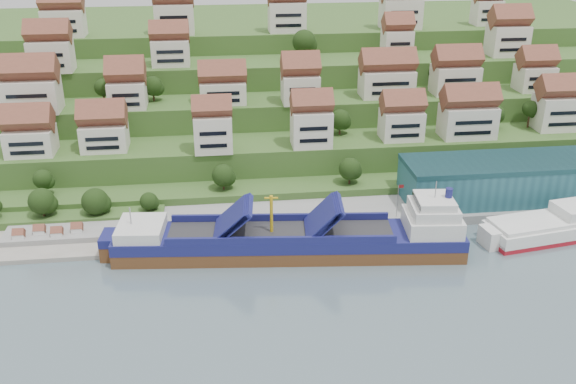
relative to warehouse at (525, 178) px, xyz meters
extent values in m
plane|color=slate|center=(-52.00, -17.00, -7.20)|extent=(300.00, 300.00, 0.00)
cube|color=gray|center=(-32.00, -2.00, -6.10)|extent=(180.00, 14.00, 2.20)
cube|color=gray|center=(-110.00, -5.00, -6.70)|extent=(45.00, 20.00, 1.00)
cube|color=#2D4C1E|center=(-52.00, 69.00, -5.20)|extent=(260.00, 128.00, 4.00)
cube|color=#2D4C1E|center=(-52.00, 74.00, -1.70)|extent=(260.00, 118.00, 11.00)
cube|color=#2D4C1E|center=(-52.00, 82.00, 1.80)|extent=(260.00, 102.00, 18.00)
cube|color=#2D4C1E|center=(-52.00, 90.00, 5.30)|extent=(260.00, 86.00, 25.00)
cube|color=#2D4C1E|center=(-52.00, 99.00, 8.30)|extent=(260.00, 68.00, 31.00)
cube|color=silver|center=(-120.42, 21.64, 7.05)|extent=(11.59, 8.66, 6.51)
cube|color=silver|center=(-102.60, 22.80, 7.13)|extent=(11.42, 8.57, 6.67)
cube|color=silver|center=(-75.19, 18.01, 8.48)|extent=(9.44, 7.03, 9.37)
cube|color=silver|center=(-50.05, 19.11, 8.46)|extent=(10.11, 7.62, 9.32)
cube|color=silver|center=(-25.54, 21.45, 7.63)|extent=(10.78, 7.73, 7.67)
cube|color=silver|center=(-7.52, 20.93, 8.01)|extent=(14.18, 8.26, 8.43)
cube|color=silver|center=(19.30, 24.27, 8.45)|extent=(11.73, 8.31, 9.30)
cube|color=silver|center=(-122.11, 34.87, 15.13)|extent=(14.51, 8.90, 8.67)
cube|color=silver|center=(-97.50, 36.16, 14.37)|extent=(9.87, 8.98, 7.14)
cube|color=silver|center=(-71.94, 36.96, 13.79)|extent=(12.46, 7.90, 5.99)
cube|color=silver|center=(-50.77, 34.85, 14.67)|extent=(9.96, 8.56, 7.74)
cube|color=silver|center=(-25.54, 38.02, 14.56)|extent=(14.88, 8.36, 7.53)
cube|color=silver|center=(-5.30, 38.40, 14.83)|extent=(12.87, 8.18, 8.05)
cube|color=silver|center=(19.22, 39.13, 14.39)|extent=(10.23, 8.04, 7.18)
cube|color=silver|center=(-119.24, 50.36, 22.12)|extent=(11.71, 7.86, 8.64)
cube|color=silver|center=(-86.31, 53.67, 21.57)|extent=(10.81, 7.30, 7.55)
cube|color=silver|center=(-18.89, 53.07, 22.20)|extent=(8.54, 7.14, 8.79)
cube|color=silver|center=(16.83, 54.89, 22.39)|extent=(11.51, 8.47, 9.19)
cube|color=silver|center=(-118.85, 70.88, 27.84)|extent=(12.33, 8.03, 8.08)
cube|color=silver|center=(-85.40, 70.47, 28.39)|extent=(11.91, 7.51, 9.18)
cube|color=silver|center=(-50.15, 70.61, 28.37)|extent=(11.50, 8.15, 9.14)
cube|color=silver|center=(-12.77, 71.82, 28.46)|extent=(12.57, 8.73, 9.32)
cube|color=silver|center=(17.85, 74.92, 27.80)|extent=(8.94, 7.05, 8.01)
ellipsoid|color=#1F3812|center=(-116.10, 10.93, 1.06)|extent=(4.64, 4.64, 4.64)
ellipsoid|color=#1F3812|center=(-41.75, 9.11, 0.79)|extent=(5.60, 5.60, 5.60)
ellipsoid|color=#1F3812|center=(-73.26, 9.29, 0.54)|extent=(5.48, 5.48, 5.48)
ellipsoid|color=#1F3812|center=(2.76, 26.11, 8.12)|extent=(4.50, 4.50, 4.50)
ellipsoid|color=#1F3812|center=(12.49, 26.11, 9.29)|extent=(4.47, 4.47, 4.47)
ellipsoid|color=#1F3812|center=(-41.03, 26.66, 7.99)|extent=(5.58, 5.58, 5.58)
ellipsoid|color=#1F3812|center=(-9.41, 42.83, 15.76)|extent=(4.89, 4.89, 4.89)
ellipsoid|color=#1F3812|center=(-104.84, 42.38, 14.74)|extent=(4.79, 4.79, 4.79)
ellipsoid|color=#1F3812|center=(-91.13, 40.97, 15.07)|extent=(5.38, 5.38, 5.38)
ellipsoid|color=#1F3812|center=(-46.69, 56.21, 23.27)|extent=(7.10, 7.10, 7.10)
ellipsoid|color=#1F3812|center=(-19.14, 58.94, 22.41)|extent=(5.41, 5.41, 5.41)
ellipsoid|color=#1F3812|center=(-16.58, 56.97, 21.34)|extent=(4.34, 4.34, 4.34)
ellipsoid|color=#1F3812|center=(-114.69, 2.00, -0.68)|extent=(6.05, 6.05, 6.05)
ellipsoid|color=#1F3812|center=(-102.89, 2.00, -1.43)|extent=(6.25, 6.25, 6.25)
ellipsoid|color=#1F3812|center=(-90.81, 2.00, -2.02)|extent=(4.18, 4.18, 4.18)
cube|color=#255B66|center=(0.00, 0.00, 0.00)|extent=(60.00, 15.00, 10.00)
cylinder|color=gray|center=(-34.00, -7.00, -1.00)|extent=(0.16, 0.16, 8.00)
cube|color=maroon|center=(-33.40, -7.00, 2.60)|extent=(1.20, 0.05, 0.80)
cube|color=white|center=(-118.00, -7.00, -5.10)|extent=(2.40, 2.20, 2.20)
cube|color=white|center=(-114.00, -5.50, -5.10)|extent=(2.40, 2.20, 2.20)
cube|color=white|center=(-110.00, -7.00, -5.10)|extent=(2.40, 2.20, 2.20)
cube|color=white|center=(-106.00, -5.50, -5.10)|extent=(2.40, 2.20, 2.20)
cube|color=brown|center=(-60.20, -17.26, -6.20)|extent=(74.08, 18.18, 4.70)
cube|color=navy|center=(-60.20, -17.26, -3.16)|extent=(74.10, 18.29, 2.44)
cube|color=silver|center=(-91.09, -14.32, -0.81)|extent=(10.38, 11.56, 2.44)
cube|color=#262628|center=(-62.07, -17.08, -1.93)|extent=(47.71, 14.00, 0.28)
cube|color=navy|center=(-72.37, -16.10, 1.26)|extent=(8.00, 11.00, 6.50)
cube|color=navy|center=(-53.64, -17.88, 1.26)|extent=(7.64, 10.97, 6.87)
cylinder|color=gold|center=(-63.94, -16.90, 2.20)|extent=(0.72, 0.72, 8.46)
cube|color=silver|center=(-30.24, -20.11, -0.15)|extent=(12.25, 11.74, 3.76)
cube|color=silver|center=(-30.24, -20.11, 2.86)|extent=(10.27, 10.44, 2.35)
cube|color=silver|center=(-30.24, -20.11, 4.84)|extent=(8.29, 9.14, 1.69)
cylinder|color=navy|center=(-27.43, -20.37, 6.62)|extent=(1.64, 1.64, 2.07)
cube|color=maroon|center=(-2.79, -16.90, -6.67)|extent=(27.64, 13.83, 2.29)
cube|color=white|center=(-2.79, -16.90, -4.73)|extent=(27.65, 13.92, 2.82)
cube|color=white|center=(-2.79, -16.90, -2.97)|extent=(26.18, 12.66, 1.06)
cube|color=white|center=(3.73, -15.84, -1.48)|extent=(8.20, 8.79, 2.64)
camera|label=1|loc=(-74.97, -135.81, 61.06)|focal=40.00mm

